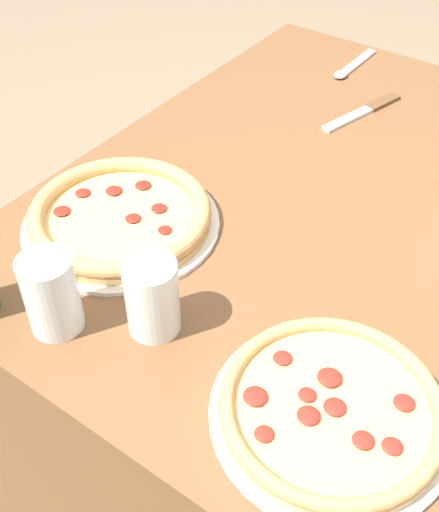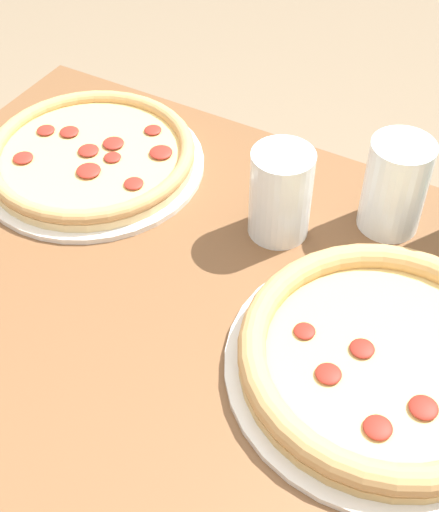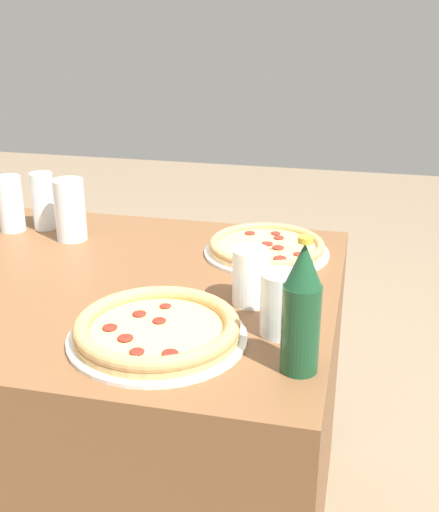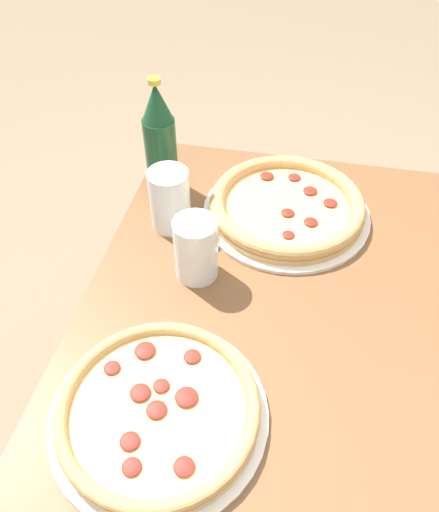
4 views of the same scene
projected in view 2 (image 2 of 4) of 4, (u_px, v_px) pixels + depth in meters
pizza_veggie at (92, 156)px, 0.96m from camera, size 0.31×0.31×0.04m
pizza_margherita at (386, 358)px, 0.73m from camera, size 0.33×0.33×0.04m
glass_cola at (280, 197)px, 0.85m from camera, size 0.08×0.08×0.12m
glass_mango_juice at (394, 190)px, 0.86m from camera, size 0.08×0.08×0.12m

